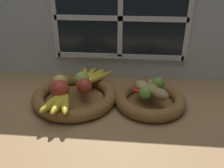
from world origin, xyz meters
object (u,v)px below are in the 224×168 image
apple_red_front (60,89)px  apple_red_right (84,87)px  banana_bunch_back (91,76)px  lime_near (145,93)px  fruit_bowl_left (75,96)px  potato_oblong (142,86)px  potato_small (160,94)px  banana_bunch_front (60,102)px  potato_back (155,84)px  fruit_bowl_right (150,100)px  apple_green_back (82,80)px  chili_pepper (150,94)px  potato_large (151,89)px  lime_far (158,84)px  apple_golden_left (60,82)px

apple_red_front → apple_red_right: bearing=25.6°
banana_bunch_back → lime_near: lime_near is taller
fruit_bowl_left → potato_oblong: potato_oblong is taller
potato_small → fruit_bowl_left: bearing=174.8°
banana_bunch_front → potato_back: (37.61, 16.62, 0.73)cm
fruit_bowl_right → potato_small: 6.80cm
apple_green_back → chili_pepper: (29.63, -5.73, -2.42)cm
potato_back → apple_red_right: bearing=-167.9°
apple_red_front → banana_bunch_back: (9.64, 18.28, -2.46)cm
fruit_bowl_right → lime_near: size_ratio=5.82×
apple_green_back → potato_oblong: size_ratio=0.88×
fruit_bowl_left → potato_small: (36.03, -3.25, 5.03)cm
banana_bunch_front → apple_green_back: bearing=71.6°
apple_red_right → potato_oblong: bearing=11.2°
fruit_bowl_left → apple_red_right: bearing=-22.5°
fruit_bowl_left → potato_small: potato_small is taller
fruit_bowl_left → potato_large: 33.16cm
lime_far → banana_bunch_back: bearing=165.2°
fruit_bowl_left → apple_red_front: bearing=-123.8°
banana_bunch_back → potato_large: (27.34, -12.00, 0.84)cm
banana_bunch_front → chili_pepper: size_ratio=1.24×
chili_pepper → fruit_bowl_left: bearing=-164.2°
apple_red_right → potato_large: size_ratio=0.89×
fruit_bowl_right → potato_oblong: bearing=142.1°
banana_bunch_front → banana_bunch_back: 25.52cm
banana_bunch_back → lime_far: 31.49cm
apple_red_right → potato_small: 31.31cm
fruit_bowl_right → apple_red_right: bearing=-176.0°
banana_bunch_front → lime_far: size_ratio=3.01×
apple_golden_left → banana_bunch_back: apple_golden_left is taller
fruit_bowl_right → chili_pepper: (-0.53, -1.55, 3.80)cm
banana_bunch_front → potato_large: (35.58, 12.15, 0.60)cm
apple_golden_left → potato_oblong: (35.38, 1.89, -1.26)cm
potato_small → potato_oblong: (-6.91, 6.10, -0.11)cm
banana_bunch_back → apple_golden_left: bearing=-136.6°
potato_large → lime_far: (3.07, 3.94, 0.71)cm
fruit_bowl_right → chili_pepper: chili_pepper is taller
potato_back → potato_large: bearing=-114.4°
potato_back → banana_bunch_back: bearing=165.6°
fruit_bowl_left → banana_bunch_front: 13.23cm
banana_bunch_back → potato_back: 30.34cm
apple_green_back → apple_golden_left: apple_green_back is taller
fruit_bowl_right → potato_large: (0.00, -0.00, 5.02)cm
apple_green_back → lime_near: bearing=-16.4°
potato_oblong → apple_golden_left: bearing=-176.9°
apple_red_right → lime_far: (31.08, 5.92, -0.32)cm
banana_bunch_back → potato_oblong: potato_oblong is taller
potato_back → potato_oblong: size_ratio=0.94×
fruit_bowl_right → lime_near: bearing=-123.7°
apple_red_front → potato_oblong: bearing=15.3°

